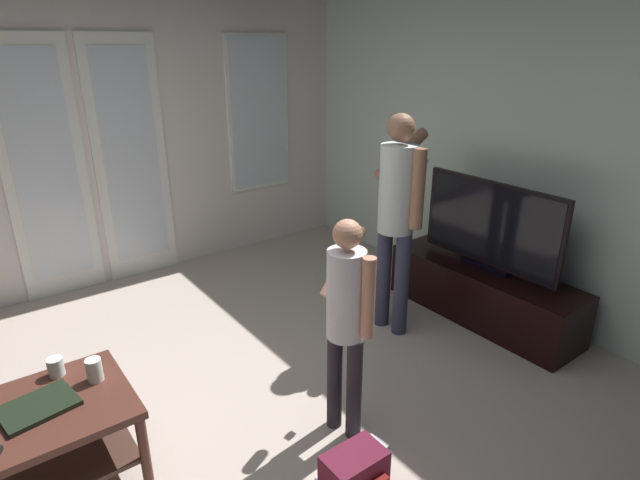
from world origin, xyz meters
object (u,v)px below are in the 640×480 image
object	(u,v)px
cup_by_laptop	(94,370)
cup_near_edge	(56,367)
tv_stand	(482,293)
backpack	(355,476)
loose_keyboard	(353,462)
flat_screen_tv	(491,226)
coffee_table	(32,435)
person_adult	(398,206)
person_child	(347,311)
laptop_closed	(38,407)

from	to	relation	value
cup_by_laptop	cup_near_edge	bearing A→B (deg)	132.06
tv_stand	backpack	distance (m)	2.06
loose_keyboard	flat_screen_tv	bearing A→B (deg)	17.56
coffee_table	cup_near_edge	size ratio (longest dim) A/B	9.38
loose_keyboard	cup_by_laptop	world-z (taller)	cup_by_laptop
person_adult	cup_by_laptop	bearing A→B (deg)	-179.28
flat_screen_tv	cup_by_laptop	bearing A→B (deg)	174.17
person_adult	loose_keyboard	bearing A→B (deg)	-141.92
loose_keyboard	cup_near_edge	world-z (taller)	cup_near_edge
coffee_table	tv_stand	bearing A→B (deg)	-4.00
cup_near_edge	loose_keyboard	bearing A→B (deg)	-41.57
backpack	person_child	bearing A→B (deg)	56.77
tv_stand	cup_near_edge	xyz separation A→B (m)	(-2.94, 0.45, 0.30)
person_child	coffee_table	bearing A→B (deg)	159.20
flat_screen_tv	backpack	bearing A→B (deg)	-159.23
person_adult	laptop_closed	xyz separation A→B (m)	(-2.39, -0.09, -0.50)
flat_screen_tv	loose_keyboard	world-z (taller)	flat_screen_tv
loose_keyboard	cup_by_laptop	distance (m)	1.41
tv_stand	loose_keyboard	distance (m)	1.89
person_adult	person_child	size ratio (longest dim) A/B	1.28
flat_screen_tv	person_adult	xyz separation A→B (m)	(-0.67, 0.31, 0.20)
person_adult	loose_keyboard	world-z (taller)	person_adult
person_adult	cup_near_edge	size ratio (longest dim) A/B	16.65
coffee_table	cup_by_laptop	size ratio (longest dim) A/B	7.48
coffee_table	tv_stand	world-z (taller)	coffee_table
laptop_closed	cup_by_laptop	xyz separation A→B (m)	(0.27, 0.07, 0.05)
tv_stand	flat_screen_tv	world-z (taller)	flat_screen_tv
person_child	backpack	bearing A→B (deg)	-123.23
backpack	cup_by_laptop	xyz separation A→B (m)	(-0.87, 1.01, 0.40)
person_adult	cup_by_laptop	size ratio (longest dim) A/B	13.29
flat_screen_tv	person_adult	bearing A→B (deg)	155.11
flat_screen_tv	person_child	xyz separation A→B (m)	(-1.67, -0.34, -0.02)
laptop_closed	coffee_table	bearing A→B (deg)	175.36
tv_stand	loose_keyboard	xyz separation A→B (m)	(-1.79, -0.56, -0.20)
tv_stand	person_child	bearing A→B (deg)	-168.70
coffee_table	laptop_closed	bearing A→B (deg)	5.00
flat_screen_tv	cup_near_edge	size ratio (longest dim) A/B	11.99
loose_keyboard	cup_near_edge	size ratio (longest dim) A/B	4.67
backpack	loose_keyboard	size ratio (longest dim) A/B	0.65
coffee_table	person_adult	distance (m)	2.53
person_child	backpack	world-z (taller)	person_child
person_child	cup_near_edge	distance (m)	1.52
person_adult	laptop_closed	bearing A→B (deg)	-177.79
flat_screen_tv	cup_near_edge	world-z (taller)	flat_screen_tv
cup_near_edge	flat_screen_tv	bearing A→B (deg)	-8.69
laptop_closed	tv_stand	bearing A→B (deg)	-13.79
flat_screen_tv	laptop_closed	world-z (taller)	flat_screen_tv
cup_by_laptop	coffee_table	bearing A→B (deg)	-167.87
cup_by_laptop	flat_screen_tv	bearing A→B (deg)	-5.83
person_child	loose_keyboard	world-z (taller)	person_child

